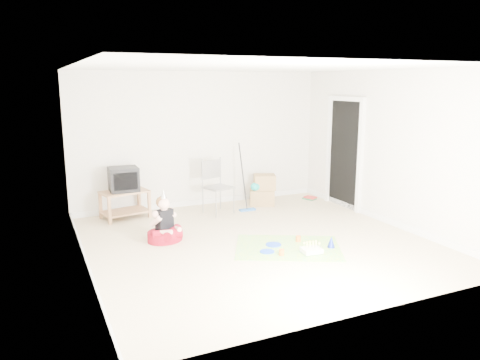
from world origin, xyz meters
name	(u,v)px	position (x,y,z in m)	size (l,w,h in m)	color
ground	(257,242)	(0.00, 0.00, 0.00)	(5.00, 5.00, 0.00)	beige
doorway_recess	(345,155)	(2.48, 1.20, 1.02)	(0.02, 0.90, 2.05)	black
tv_stand	(125,202)	(-1.58, 2.13, 0.29)	(0.88, 0.65, 0.50)	#A7744B
crt_tv	(124,179)	(-1.58, 2.13, 0.71)	(0.50, 0.41, 0.43)	black
folding_chair	(218,187)	(0.06, 1.73, 0.49)	(0.56, 0.55, 1.02)	gray
cardboard_boxes	(263,190)	(1.10, 1.96, 0.29)	(0.60, 0.52, 0.60)	#9A794A
floor_mop	(247,197)	(0.63, 1.68, 0.26)	(0.31, 0.42, 1.26)	#235EB3
book_pile	(310,198)	(2.20, 1.95, 0.03)	(0.26, 0.30, 0.05)	#246D41
seated_woman	(165,230)	(-1.26, 0.64, 0.18)	(0.74, 0.74, 0.81)	maroon
party_mat	(288,247)	(0.31, -0.41, 0.00)	(1.52, 1.10, 0.01)	#EF3276
birthday_cake	(311,251)	(0.49, -0.76, 0.04)	(0.29, 0.24, 0.14)	white
blue_plate_near	(273,245)	(0.16, -0.24, 0.01)	(0.24, 0.24, 0.01)	blue
blue_plate_far	(267,251)	(-0.06, -0.46, 0.01)	(0.21, 0.21, 0.01)	blue
orange_cup_near	(298,239)	(0.58, -0.26, 0.05)	(0.08, 0.08, 0.09)	orange
orange_cup_far	(282,252)	(0.06, -0.66, 0.05)	(0.07, 0.07, 0.08)	orange
blue_party_hat	(331,242)	(0.89, -0.68, 0.09)	(0.11, 0.11, 0.17)	#16299F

